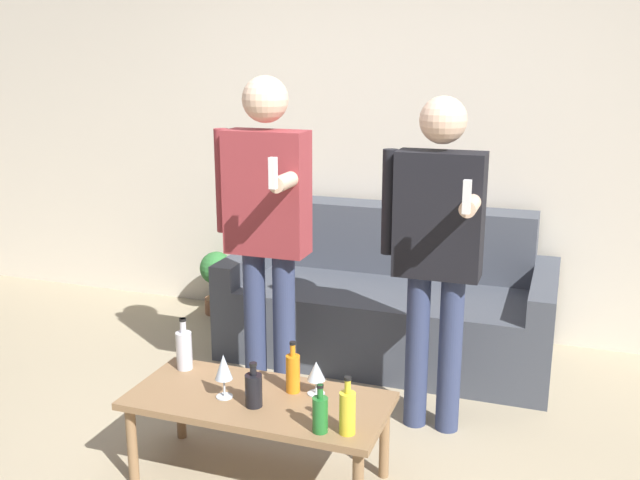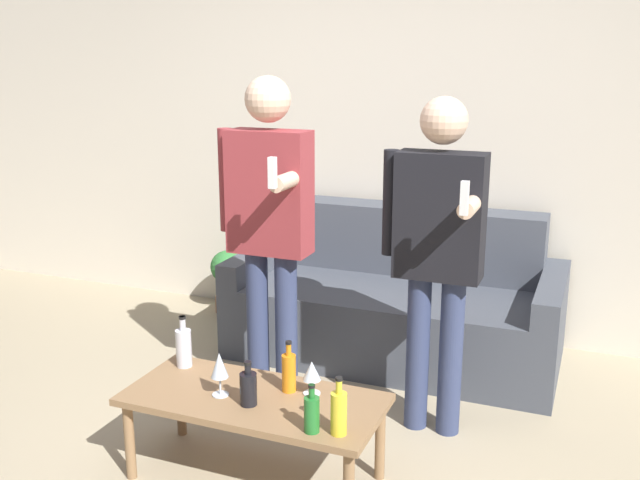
{
  "view_description": "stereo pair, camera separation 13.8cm",
  "coord_description": "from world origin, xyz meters",
  "px_view_note": "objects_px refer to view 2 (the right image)",
  "views": [
    {
      "loc": [
        1.17,
        -2.4,
        1.77
      ],
      "look_at": [
        0.11,
        0.61,
        0.95
      ],
      "focal_mm": 40.0,
      "sensor_mm": 36.0,
      "label": 1
    },
    {
      "loc": [
        1.3,
        -2.35,
        1.77
      ],
      "look_at": [
        0.11,
        0.61,
        0.95
      ],
      "focal_mm": 40.0,
      "sensor_mm": 36.0,
      "label": 2
    }
  ],
  "objects_px": {
    "person_standing_left": "(269,216)",
    "person_standing_right": "(438,241)",
    "couch": "(397,304)",
    "bottle_orange": "(289,371)",
    "coffee_table": "(254,406)"
  },
  "relations": [
    {
      "from": "person_standing_right",
      "to": "person_standing_left",
      "type": "bearing_deg",
      "value": -178.49
    },
    {
      "from": "couch",
      "to": "person_standing_left",
      "type": "distance_m",
      "value": 1.2
    },
    {
      "from": "couch",
      "to": "person_standing_left",
      "type": "height_order",
      "value": "person_standing_left"
    },
    {
      "from": "person_standing_left",
      "to": "person_standing_right",
      "type": "bearing_deg",
      "value": 1.51
    },
    {
      "from": "couch",
      "to": "coffee_table",
      "type": "distance_m",
      "value": 1.57
    },
    {
      "from": "bottle_orange",
      "to": "person_standing_right",
      "type": "distance_m",
      "value": 0.91
    },
    {
      "from": "bottle_orange",
      "to": "person_standing_left",
      "type": "relative_size",
      "value": 0.13
    },
    {
      "from": "coffee_table",
      "to": "person_standing_right",
      "type": "distance_m",
      "value": 1.11
    },
    {
      "from": "bottle_orange",
      "to": "person_standing_right",
      "type": "height_order",
      "value": "person_standing_right"
    },
    {
      "from": "bottle_orange",
      "to": "person_standing_left",
      "type": "height_order",
      "value": "person_standing_left"
    },
    {
      "from": "bottle_orange",
      "to": "person_standing_right",
      "type": "bearing_deg",
      "value": 51.02
    },
    {
      "from": "couch",
      "to": "coffee_table",
      "type": "relative_size",
      "value": 1.76
    },
    {
      "from": "couch",
      "to": "bottle_orange",
      "type": "bearing_deg",
      "value": -92.56
    },
    {
      "from": "coffee_table",
      "to": "person_standing_left",
      "type": "bearing_deg",
      "value": 109.99
    },
    {
      "from": "coffee_table",
      "to": "person_standing_right",
      "type": "height_order",
      "value": "person_standing_right"
    }
  ]
}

